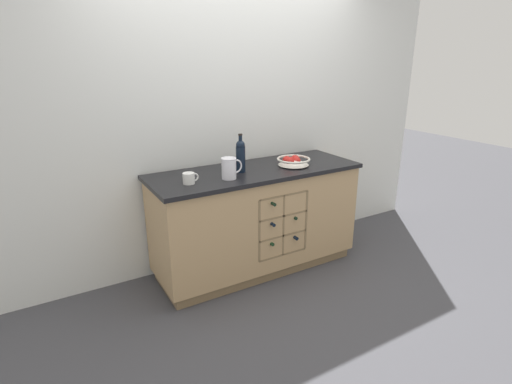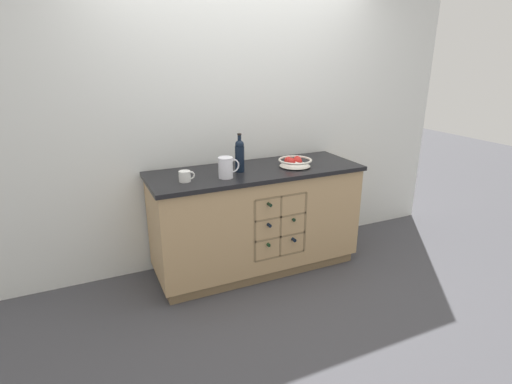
{
  "view_description": "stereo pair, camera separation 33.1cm",
  "coord_description": "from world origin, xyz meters",
  "px_view_note": "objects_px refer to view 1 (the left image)",
  "views": [
    {
      "loc": [
        -1.62,
        -2.75,
        1.81
      ],
      "look_at": [
        0.0,
        0.0,
        0.71
      ],
      "focal_mm": 28.0,
      "sensor_mm": 36.0,
      "label": 1
    },
    {
      "loc": [
        -1.33,
        -2.9,
        1.81
      ],
      "look_at": [
        0.0,
        0.0,
        0.71
      ],
      "focal_mm": 28.0,
      "sensor_mm": 36.0,
      "label": 2
    }
  ],
  "objects_px": {
    "white_pitcher": "(229,168)",
    "standing_wine_bottle": "(241,155)",
    "ceramic_mug": "(189,178)",
    "fruit_bowl": "(293,161)"
  },
  "relations": [
    {
      "from": "white_pitcher",
      "to": "standing_wine_bottle",
      "type": "height_order",
      "value": "standing_wine_bottle"
    },
    {
      "from": "ceramic_mug",
      "to": "fruit_bowl",
      "type": "bearing_deg",
      "value": 1.38
    },
    {
      "from": "white_pitcher",
      "to": "fruit_bowl",
      "type": "bearing_deg",
      "value": 5.47
    },
    {
      "from": "fruit_bowl",
      "to": "ceramic_mug",
      "type": "distance_m",
      "value": 0.95
    },
    {
      "from": "white_pitcher",
      "to": "ceramic_mug",
      "type": "xyz_separation_m",
      "value": [
        -0.31,
        0.04,
        -0.05
      ]
    },
    {
      "from": "fruit_bowl",
      "to": "white_pitcher",
      "type": "relative_size",
      "value": 1.66
    },
    {
      "from": "standing_wine_bottle",
      "to": "ceramic_mug",
      "type": "bearing_deg",
      "value": -170.71
    },
    {
      "from": "fruit_bowl",
      "to": "white_pitcher",
      "type": "distance_m",
      "value": 0.65
    },
    {
      "from": "fruit_bowl",
      "to": "ceramic_mug",
      "type": "height_order",
      "value": "fruit_bowl"
    },
    {
      "from": "white_pitcher",
      "to": "ceramic_mug",
      "type": "height_order",
      "value": "white_pitcher"
    }
  ]
}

